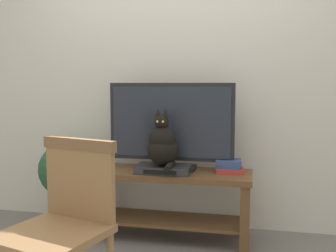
# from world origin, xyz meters

# --- Properties ---
(back_wall) EXTENTS (7.00, 0.12, 2.80)m
(back_wall) POSITION_xyz_m (0.00, 0.91, 1.40)
(back_wall) COLOR beige
(back_wall) RESTS_ON ground
(tv_stand) EXTENTS (1.30, 0.44, 0.56)m
(tv_stand) POSITION_xyz_m (0.01, 0.50, 0.39)
(tv_stand) COLOR brown
(tv_stand) RESTS_ON ground
(tv) EXTENTS (1.01, 0.20, 0.70)m
(tv) POSITION_xyz_m (0.01, 0.57, 0.92)
(tv) COLOR black
(tv) RESTS_ON tv_stand
(media_box) EXTENTS (0.42, 0.24, 0.06)m
(media_box) POSITION_xyz_m (-0.02, 0.43, 0.59)
(media_box) COLOR #2D2D30
(media_box) RESTS_ON tv_stand
(cat) EXTENTS (0.24, 0.37, 0.44)m
(cat) POSITION_xyz_m (-0.02, 0.42, 0.78)
(cat) COLOR black
(cat) RESTS_ON media_box
(wooden_chair) EXTENTS (0.58, 0.58, 0.96)m
(wooden_chair) POSITION_xyz_m (-0.30, -0.68, 0.57)
(wooden_chair) COLOR olive
(wooden_chair) RESTS_ON ground
(book_stack) EXTENTS (0.23, 0.19, 0.10)m
(book_stack) POSITION_xyz_m (0.48, 0.55, 0.60)
(book_stack) COLOR #B2332D
(book_stack) RESTS_ON tv_stand
(potted_plant) EXTENTS (0.46, 0.46, 0.75)m
(potted_plant) POSITION_xyz_m (-0.89, 0.53, 0.47)
(potted_plant) COLOR beige
(potted_plant) RESTS_ON ground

